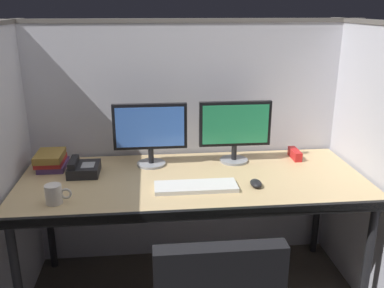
{
  "coord_description": "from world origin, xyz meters",
  "views": [
    {
      "loc": [
        -0.22,
        -1.82,
        1.64
      ],
      "look_at": [
        0.0,
        0.35,
        0.92
      ],
      "focal_mm": 38.96,
      "sensor_mm": 36.0,
      "label": 1
    }
  ],
  "objects_px": {
    "monitor_right": "(235,128)",
    "desk_phone": "(83,169)",
    "red_stapler": "(295,154)",
    "book_stack": "(51,160)",
    "keyboard_main": "(197,187)",
    "desk": "(193,187)",
    "computer_mouse": "(256,183)",
    "coffee_mug": "(54,194)",
    "monitor_left": "(150,130)"
  },
  "relations": [
    {
      "from": "monitor_right",
      "to": "desk_phone",
      "type": "distance_m",
      "value": 0.91
    },
    {
      "from": "red_stapler",
      "to": "book_stack",
      "type": "relative_size",
      "value": 0.67
    },
    {
      "from": "keyboard_main",
      "to": "book_stack",
      "type": "height_order",
      "value": "book_stack"
    },
    {
      "from": "desk",
      "to": "computer_mouse",
      "type": "relative_size",
      "value": 19.79
    },
    {
      "from": "monitor_right",
      "to": "keyboard_main",
      "type": "distance_m",
      "value": 0.51
    },
    {
      "from": "computer_mouse",
      "to": "desk_phone",
      "type": "xyz_separation_m",
      "value": [
        -0.93,
        0.27,
        0.02
      ]
    },
    {
      "from": "coffee_mug",
      "to": "book_stack",
      "type": "height_order",
      "value": "book_stack"
    },
    {
      "from": "keyboard_main",
      "to": "red_stapler",
      "type": "relative_size",
      "value": 2.87
    },
    {
      "from": "desk",
      "to": "coffee_mug",
      "type": "xyz_separation_m",
      "value": [
        -0.69,
        -0.23,
        0.1
      ]
    },
    {
      "from": "red_stapler",
      "to": "book_stack",
      "type": "xyz_separation_m",
      "value": [
        -1.47,
        -0.02,
        0.02
      ]
    },
    {
      "from": "desk",
      "to": "red_stapler",
      "type": "bearing_deg",
      "value": 21.19
    },
    {
      "from": "monitor_right",
      "to": "book_stack",
      "type": "relative_size",
      "value": 1.91
    },
    {
      "from": "keyboard_main",
      "to": "coffee_mug",
      "type": "relative_size",
      "value": 3.41
    },
    {
      "from": "book_stack",
      "to": "monitor_right",
      "type": "bearing_deg",
      "value": 0.12
    },
    {
      "from": "book_stack",
      "to": "desk",
      "type": "bearing_deg",
      "value": -16.37
    },
    {
      "from": "keyboard_main",
      "to": "computer_mouse",
      "type": "distance_m",
      "value": 0.31
    },
    {
      "from": "desk",
      "to": "red_stapler",
      "type": "distance_m",
      "value": 0.72
    },
    {
      "from": "monitor_right",
      "to": "coffee_mug",
      "type": "distance_m",
      "value": 1.09
    },
    {
      "from": "desk",
      "to": "monitor_right",
      "type": "xyz_separation_m",
      "value": [
        0.28,
        0.24,
        0.27
      ]
    },
    {
      "from": "keyboard_main",
      "to": "book_stack",
      "type": "distance_m",
      "value": 0.89
    },
    {
      "from": "desk",
      "to": "monitor_left",
      "type": "xyz_separation_m",
      "value": [
        -0.23,
        0.23,
        0.27
      ]
    },
    {
      "from": "red_stapler",
      "to": "monitor_right",
      "type": "bearing_deg",
      "value": -177.34
    },
    {
      "from": "coffee_mug",
      "to": "red_stapler",
      "type": "relative_size",
      "value": 0.84
    },
    {
      "from": "monitor_right",
      "to": "red_stapler",
      "type": "distance_m",
      "value": 0.43
    },
    {
      "from": "coffee_mug",
      "to": "desk_phone",
      "type": "distance_m",
      "value": 0.37
    },
    {
      "from": "desk",
      "to": "desk_phone",
      "type": "relative_size",
      "value": 10.0
    },
    {
      "from": "red_stapler",
      "to": "book_stack",
      "type": "distance_m",
      "value": 1.47
    },
    {
      "from": "desk",
      "to": "desk_phone",
      "type": "bearing_deg",
      "value": 168.2
    },
    {
      "from": "monitor_right",
      "to": "keyboard_main",
      "type": "relative_size",
      "value": 1.0
    },
    {
      "from": "desk",
      "to": "monitor_left",
      "type": "distance_m",
      "value": 0.42
    },
    {
      "from": "desk_phone",
      "to": "keyboard_main",
      "type": "bearing_deg",
      "value": -23.01
    },
    {
      "from": "monitor_left",
      "to": "monitor_right",
      "type": "bearing_deg",
      "value": 0.95
    },
    {
      "from": "monitor_left",
      "to": "coffee_mug",
      "type": "distance_m",
      "value": 0.68
    },
    {
      "from": "monitor_left",
      "to": "keyboard_main",
      "type": "distance_m",
      "value": 0.48
    },
    {
      "from": "monitor_left",
      "to": "monitor_right",
      "type": "height_order",
      "value": "same"
    },
    {
      "from": "keyboard_main",
      "to": "monitor_left",
      "type": "bearing_deg",
      "value": 122.37
    },
    {
      "from": "red_stapler",
      "to": "book_stack",
      "type": "height_order",
      "value": "book_stack"
    },
    {
      "from": "red_stapler",
      "to": "desk_phone",
      "type": "relative_size",
      "value": 0.79
    },
    {
      "from": "computer_mouse",
      "to": "coffee_mug",
      "type": "height_order",
      "value": "coffee_mug"
    },
    {
      "from": "desk",
      "to": "desk_phone",
      "type": "xyz_separation_m",
      "value": [
        -0.61,
        0.13,
        0.08
      ]
    },
    {
      "from": "computer_mouse",
      "to": "desk_phone",
      "type": "height_order",
      "value": "desk_phone"
    },
    {
      "from": "red_stapler",
      "to": "keyboard_main",
      "type": "bearing_deg",
      "value": -149.38
    },
    {
      "from": "keyboard_main",
      "to": "monitor_right",
      "type": "bearing_deg",
      "value": 53.89
    },
    {
      "from": "red_stapler",
      "to": "desk_phone",
      "type": "distance_m",
      "value": 1.28
    },
    {
      "from": "monitor_left",
      "to": "book_stack",
      "type": "height_order",
      "value": "monitor_left"
    },
    {
      "from": "computer_mouse",
      "to": "coffee_mug",
      "type": "distance_m",
      "value": 1.02
    },
    {
      "from": "monitor_right",
      "to": "monitor_left",
      "type": "bearing_deg",
      "value": -179.05
    },
    {
      "from": "coffee_mug",
      "to": "desk_phone",
      "type": "height_order",
      "value": "coffee_mug"
    },
    {
      "from": "coffee_mug",
      "to": "desk_phone",
      "type": "xyz_separation_m",
      "value": [
        0.08,
        0.36,
        -0.01
      ]
    },
    {
      "from": "coffee_mug",
      "to": "red_stapler",
      "type": "bearing_deg",
      "value": 19.84
    }
  ]
}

